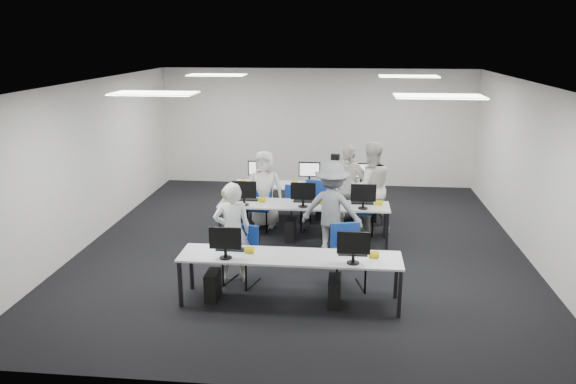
# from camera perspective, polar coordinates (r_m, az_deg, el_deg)

# --- Properties ---
(room) EXTENTS (9.00, 9.02, 3.00)m
(room) POSITION_cam_1_polar(r_m,az_deg,el_deg) (10.17, 1.55, 2.61)
(room) COLOR black
(room) RESTS_ON ground
(ceiling_panels) EXTENTS (5.20, 4.60, 0.02)m
(ceiling_panels) POSITION_cam_1_polar(r_m,az_deg,el_deg) (9.94, 1.62, 10.98)
(ceiling_panels) COLOR white
(ceiling_panels) RESTS_ON room
(desk_front) EXTENTS (3.20, 0.70, 0.73)m
(desk_front) POSITION_cam_1_polar(r_m,az_deg,el_deg) (8.13, 0.20, -6.82)
(desk_front) COLOR silver
(desk_front) RESTS_ON ground
(desk_mid) EXTENTS (3.20, 0.70, 0.73)m
(desk_mid) POSITION_cam_1_polar(r_m,az_deg,el_deg) (10.57, 1.61, -1.48)
(desk_mid) COLOR silver
(desk_mid) RESTS_ON ground
(desk_back) EXTENTS (3.20, 0.70, 0.73)m
(desk_back) POSITION_cam_1_polar(r_m,az_deg,el_deg) (11.91, 2.12, 0.48)
(desk_back) COLOR silver
(desk_back) RESTS_ON ground
(equipment_front) EXTENTS (2.51, 0.41, 1.19)m
(equipment_front) POSITION_cam_1_polar(r_m,az_deg,el_deg) (8.26, -1.15, -8.88)
(equipment_front) COLOR #0D5EA9
(equipment_front) RESTS_ON desk_front
(equipment_mid) EXTENTS (2.91, 0.41, 1.19)m
(equipment_mid) POSITION_cam_1_polar(r_m,az_deg,el_deg) (10.67, 0.56, -3.13)
(equipment_mid) COLOR white
(equipment_mid) RESTS_ON desk_mid
(equipment_back) EXTENTS (2.91, 0.41, 1.19)m
(equipment_back) POSITION_cam_1_polar(r_m,az_deg,el_deg) (12.01, 3.02, -1.01)
(equipment_back) COLOR white
(equipment_back) RESTS_ON desk_back
(chair_0) EXTENTS (0.58, 0.60, 0.91)m
(chair_0) POSITION_cam_1_polar(r_m,az_deg,el_deg) (8.93, -4.73, -7.48)
(chair_0) COLOR navy
(chair_0) RESTS_ON ground
(chair_1) EXTENTS (0.60, 0.63, 0.99)m
(chair_1) POSITION_cam_1_polar(r_m,az_deg,el_deg) (8.79, 6.03, -7.75)
(chair_1) COLOR navy
(chair_1) RESTS_ON ground
(chair_2) EXTENTS (0.48, 0.52, 0.90)m
(chair_2) POSITION_cam_1_polar(r_m,az_deg,el_deg) (11.31, -2.91, -2.45)
(chair_2) COLOR navy
(chair_2) RESTS_ON ground
(chair_3) EXTENTS (0.56, 0.59, 0.97)m
(chair_3) POSITION_cam_1_polar(r_m,az_deg,el_deg) (11.31, 2.71, -2.33)
(chair_3) COLOR navy
(chair_3) RESTS_ON ground
(chair_4) EXTENTS (0.57, 0.60, 0.93)m
(chair_4) POSITION_cam_1_polar(r_m,az_deg,el_deg) (11.12, 7.19, -2.82)
(chair_4) COLOR navy
(chair_4) RESTS_ON ground
(chair_5) EXTENTS (0.47, 0.51, 0.86)m
(chair_5) POSITION_cam_1_polar(r_m,az_deg,el_deg) (11.72, -3.57, -1.88)
(chair_5) COLOR navy
(chair_5) RESTS_ON ground
(chair_6) EXTENTS (0.53, 0.56, 0.92)m
(chair_6) POSITION_cam_1_polar(r_m,az_deg,el_deg) (11.47, 1.02, -2.13)
(chair_6) COLOR navy
(chair_6) RESTS_ON ground
(chair_7) EXTENTS (0.42, 0.45, 0.81)m
(chair_7) POSITION_cam_1_polar(r_m,az_deg,el_deg) (11.38, 7.46, -2.60)
(chair_7) COLOR navy
(chair_7) RESTS_ON ground
(handbag) EXTENTS (0.38, 0.31, 0.27)m
(handbag) POSITION_cam_1_polar(r_m,az_deg,el_deg) (10.81, -6.03, -0.16)
(handbag) COLOR #94744C
(handbag) RESTS_ON desk_mid
(student_0) EXTENTS (0.66, 0.51, 1.63)m
(student_0) POSITION_cam_1_polar(r_m,az_deg,el_deg) (8.84, -5.65, -4.11)
(student_0) COLOR white
(student_0) RESTS_ON ground
(student_1) EXTENTS (1.02, 0.88, 1.83)m
(student_1) POSITION_cam_1_polar(r_m,az_deg,el_deg) (11.12, 8.34, 0.47)
(student_1) COLOR white
(student_1) RESTS_ON ground
(student_2) EXTENTS (0.80, 0.55, 1.57)m
(student_2) POSITION_cam_1_polar(r_m,az_deg,el_deg) (11.38, -2.38, 0.30)
(student_2) COLOR white
(student_2) RESTS_ON ground
(student_3) EXTENTS (1.12, 0.75, 1.76)m
(student_3) POSITION_cam_1_polar(r_m,az_deg,el_deg) (11.13, 6.01, 0.38)
(student_3) COLOR white
(student_3) RESTS_ON ground
(photographer) EXTENTS (1.20, 0.84, 1.69)m
(photographer) POSITION_cam_1_polar(r_m,az_deg,el_deg) (9.86, 4.47, -1.78)
(photographer) COLOR gray
(photographer) RESTS_ON ground
(dslr_camera) EXTENTS (0.17, 0.20, 0.10)m
(dslr_camera) POSITION_cam_1_polar(r_m,az_deg,el_deg) (9.80, 4.83, 3.56)
(dslr_camera) COLOR black
(dslr_camera) RESTS_ON photographer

